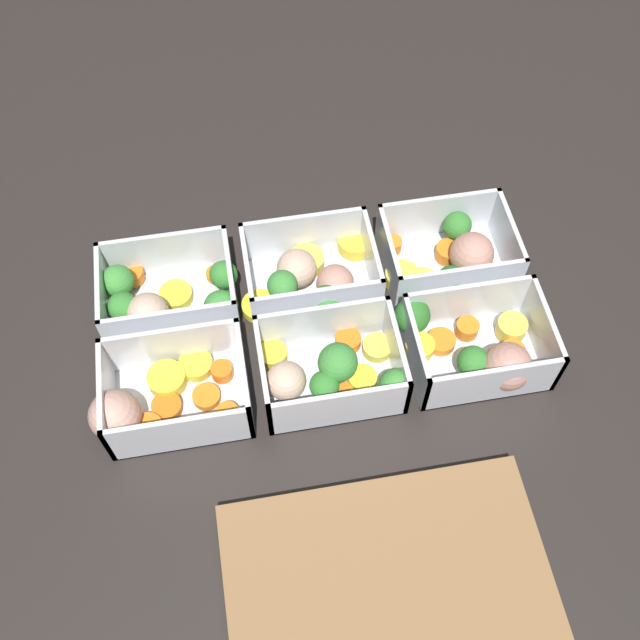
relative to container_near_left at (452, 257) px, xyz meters
name	(u,v)px	position (x,y,z in m)	size (l,w,h in m)	color
ground_plane	(320,331)	(0.16, 0.05, -0.02)	(4.00, 4.00, 0.00)	#282321
container_near_left	(452,257)	(0.00, 0.00, 0.00)	(0.15, 0.11, 0.06)	silver
container_near_center	(311,276)	(0.16, 0.00, 0.00)	(0.16, 0.12, 0.06)	silver
container_near_right	(165,298)	(0.31, 0.00, 0.00)	(0.14, 0.12, 0.06)	silver
container_far_left	(476,348)	(0.01, 0.11, 0.00)	(0.15, 0.12, 0.06)	silver
container_far_center	(331,371)	(0.16, 0.12, 0.00)	(0.15, 0.10, 0.06)	silver
container_far_right	(160,399)	(0.32, 0.12, 0.00)	(0.16, 0.11, 0.06)	silver
cutting_board	(388,582)	(0.14, 0.32, -0.01)	(0.28, 0.18, 0.02)	olive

